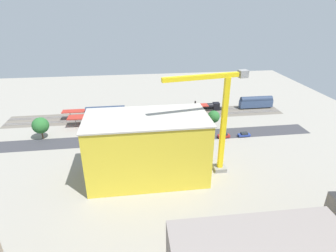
% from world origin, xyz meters
% --- Properties ---
extents(ground_plane, '(198.78, 198.78, 0.00)m').
position_xyz_m(ground_plane, '(0.00, 0.00, 0.00)').
color(ground_plane, gray).
rests_on(ground_plane, ground).
extents(rail_bed, '(124.33, 14.40, 0.01)m').
position_xyz_m(rail_bed, '(0.00, -19.89, 0.00)').
color(rail_bed, '#665E54').
rests_on(rail_bed, ground).
extents(street_asphalt, '(124.30, 9.86, 0.01)m').
position_xyz_m(street_asphalt, '(0.00, 3.38, 0.00)').
color(street_asphalt, '#38383D').
rests_on(street_asphalt, ground).
extents(track_rails, '(124.24, 7.96, 0.12)m').
position_xyz_m(track_rails, '(0.00, -19.89, 0.18)').
color(track_rails, '#9E9EA8').
rests_on(track_rails, ground).
extents(platform_canopy_near, '(56.88, 5.37, 4.34)m').
position_xyz_m(platform_canopy_near, '(5.55, -11.55, 4.07)').
color(platform_canopy_near, '#A82D23').
rests_on(platform_canopy_near, ground).
extents(platform_canopy_far, '(65.32, 4.56, 3.97)m').
position_xyz_m(platform_canopy_far, '(5.36, -19.54, 3.78)').
color(platform_canopy_far, '#A82D23').
rests_on(platform_canopy_far, ground).
extents(locomotive, '(14.76, 2.71, 4.89)m').
position_xyz_m(locomotive, '(-27.97, -22.66, 1.73)').
color(locomotive, black).
rests_on(locomotive, ground).
extents(passenger_coach, '(16.20, 3.26, 5.95)m').
position_xyz_m(passenger_coach, '(-52.21, -22.66, 3.11)').
color(passenger_coach, black).
rests_on(passenger_coach, ground).
extents(freight_coach_far, '(17.41, 3.16, 6.22)m').
position_xyz_m(freight_coach_far, '(19.22, -17.12, 3.28)').
color(freight_coach_far, black).
rests_on(freight_coach_far, ground).
extents(parked_car_0, '(4.65, 1.95, 1.72)m').
position_xyz_m(parked_car_0, '(-34.74, 6.83, 0.76)').
color(parked_car_0, black).
rests_on(parked_car_0, ground).
extents(parked_car_1, '(4.60, 2.08, 1.76)m').
position_xyz_m(parked_car_1, '(-26.68, 6.74, 0.79)').
color(parked_car_1, black).
rests_on(parked_car_1, ground).
extents(parked_car_2, '(4.22, 1.98, 1.70)m').
position_xyz_m(parked_car_2, '(-19.80, 6.76, 0.75)').
color(parked_car_2, black).
rests_on(parked_car_2, ground).
extents(parked_car_3, '(4.62, 2.00, 1.57)m').
position_xyz_m(parked_car_3, '(-12.39, 6.91, 0.70)').
color(parked_car_3, black).
rests_on(parked_car_3, ground).
extents(parked_car_4, '(4.51, 1.86, 1.75)m').
position_xyz_m(parked_car_4, '(-5.27, 6.83, 0.78)').
color(parked_car_4, black).
rests_on(parked_car_4, ground).
extents(parked_car_5, '(4.12, 1.84, 1.74)m').
position_xyz_m(parked_car_5, '(1.67, 6.68, 0.78)').
color(parked_car_5, black).
rests_on(parked_car_5, ground).
extents(parked_car_6, '(4.51, 1.79, 1.75)m').
position_xyz_m(parked_car_6, '(9.25, 6.77, 0.78)').
color(parked_car_6, black).
rests_on(parked_car_6, ground).
extents(construction_building, '(33.48, 17.33, 18.57)m').
position_xyz_m(construction_building, '(3.42, 28.19, 9.28)').
color(construction_building, yellow).
rests_on(construction_building, ground).
extents(construction_roof_slab, '(34.08, 17.94, 0.40)m').
position_xyz_m(construction_roof_slab, '(3.42, 28.19, 18.77)').
color(construction_roof_slab, '#B7B2A8').
rests_on(construction_roof_slab, construction_building).
extents(tower_crane, '(23.87, 5.64, 30.69)m').
position_xyz_m(tower_crane, '(-16.85, 28.22, 18.02)').
color(tower_crane, gray).
rests_on(tower_crane, ground).
extents(box_truck_0, '(9.07, 2.87, 3.62)m').
position_xyz_m(box_truck_0, '(17.24, 12.88, 1.78)').
color(box_truck_0, black).
rests_on(box_truck_0, ground).
extents(box_truck_1, '(9.98, 3.20, 3.60)m').
position_xyz_m(box_truck_1, '(0.72, 13.07, 1.75)').
color(box_truck_1, black).
rests_on(box_truck_1, ground).
extents(street_tree_0, '(4.27, 4.27, 6.51)m').
position_xyz_m(street_tree_0, '(-10.84, -1.40, 4.35)').
color(street_tree_0, brown).
rests_on(street_tree_0, ground).
extents(street_tree_1, '(5.01, 5.01, 7.55)m').
position_xyz_m(street_tree_1, '(-25.01, -2.41, 5.03)').
color(street_tree_1, brown).
rests_on(street_tree_1, ground).
extents(street_tree_2, '(4.98, 4.98, 7.11)m').
position_xyz_m(street_tree_2, '(-9.63, -1.56, 4.60)').
color(street_tree_2, brown).
rests_on(street_tree_2, ground).
extents(street_tree_3, '(6.11, 6.11, 8.47)m').
position_xyz_m(street_tree_3, '(41.67, -1.48, 5.40)').
color(street_tree_3, brown).
rests_on(street_tree_3, ground).
extents(traffic_light, '(0.50, 0.36, 6.45)m').
position_xyz_m(traffic_light, '(-13.26, -1.22, 4.27)').
color(traffic_light, '#333333').
rests_on(traffic_light, ground).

